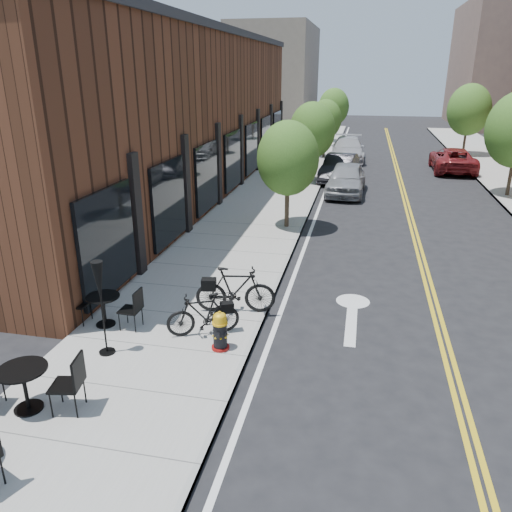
# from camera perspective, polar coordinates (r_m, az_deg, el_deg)

# --- Properties ---
(ground) EXTENTS (120.00, 120.00, 0.00)m
(ground) POSITION_cam_1_polar(r_m,az_deg,el_deg) (10.30, -1.00, -11.95)
(ground) COLOR black
(ground) RESTS_ON ground
(sidewalk_near) EXTENTS (4.00, 70.00, 0.12)m
(sidewalk_near) POSITION_cam_1_polar(r_m,az_deg,el_deg) (19.66, -0.10, 4.35)
(sidewalk_near) COLOR #9E9B93
(sidewalk_near) RESTS_ON ground
(building_near) EXTENTS (5.00, 28.00, 7.00)m
(building_near) POSITION_cam_1_polar(r_m,az_deg,el_deg) (24.10, -8.90, 15.43)
(building_near) COLOR #412315
(building_near) RESTS_ON ground
(bg_building_left) EXTENTS (8.00, 14.00, 10.00)m
(bg_building_left) POSITION_cam_1_polar(r_m,az_deg,el_deg) (57.34, 2.20, 19.94)
(bg_building_left) COLOR #726656
(bg_building_left) RESTS_ON ground
(bg_building_right) EXTENTS (10.00, 16.00, 12.00)m
(bg_building_right) POSITION_cam_1_polar(r_m,az_deg,el_deg) (60.12, 27.14, 18.85)
(bg_building_right) COLOR brown
(bg_building_right) RESTS_ON ground
(tree_near_a) EXTENTS (2.20, 2.20, 3.81)m
(tree_near_a) POSITION_cam_1_polar(r_m,az_deg,el_deg) (17.89, 3.67, 11.05)
(tree_near_a) COLOR #382B1E
(tree_near_a) RESTS_ON sidewalk_near
(tree_near_b) EXTENTS (2.30, 2.30, 3.98)m
(tree_near_b) POSITION_cam_1_polar(r_m,az_deg,el_deg) (25.75, 6.45, 14.10)
(tree_near_b) COLOR #382B1E
(tree_near_b) RESTS_ON sidewalk_near
(tree_near_c) EXTENTS (2.10, 2.10, 3.67)m
(tree_near_c) POSITION_cam_1_polar(r_m,az_deg,el_deg) (33.69, 7.92, 15.20)
(tree_near_c) COLOR #382B1E
(tree_near_c) RESTS_ON sidewalk_near
(tree_near_d) EXTENTS (2.40, 2.40, 4.11)m
(tree_near_d) POSITION_cam_1_polar(r_m,az_deg,el_deg) (41.63, 8.88, 16.49)
(tree_near_d) COLOR #382B1E
(tree_near_d) RESTS_ON sidewalk_near
(tree_far_c) EXTENTS (2.80, 2.80, 4.62)m
(tree_far_c) POSITION_cam_1_polar(r_m,az_deg,el_deg) (37.14, 23.17, 15.11)
(tree_far_c) COLOR #382B1E
(tree_far_c) RESTS_ON sidewalk_far
(fire_hydrant) EXTENTS (0.49, 0.49, 0.85)m
(fire_hydrant) POSITION_cam_1_polar(r_m,az_deg,el_deg) (10.32, -4.13, -8.56)
(fire_hydrant) COLOR maroon
(fire_hydrant) RESTS_ON sidewalk_near
(bicycle_left) EXTENTS (1.62, 1.07, 0.95)m
(bicycle_left) POSITION_cam_1_polar(r_m,az_deg,el_deg) (10.85, -6.07, -6.65)
(bicycle_left) COLOR black
(bicycle_left) RESTS_ON sidewalk_near
(bicycle_right) EXTENTS (1.95, 0.86, 1.13)m
(bicycle_right) POSITION_cam_1_polar(r_m,az_deg,el_deg) (11.73, -2.36, -3.89)
(bicycle_right) COLOR black
(bicycle_right) RESTS_ON sidewalk_near
(bistro_set_b) EXTENTS (1.96, 0.96, 1.03)m
(bistro_set_b) POSITION_cam_1_polar(r_m,az_deg,el_deg) (9.39, -24.98, -13.02)
(bistro_set_b) COLOR black
(bistro_set_b) RESTS_ON sidewalk_near
(bistro_set_c) EXTENTS (1.72, 0.75, 0.93)m
(bistro_set_c) POSITION_cam_1_polar(r_m,az_deg,el_deg) (11.68, -17.00, -5.48)
(bistro_set_c) COLOR black
(bistro_set_c) RESTS_ON sidewalk_near
(patio_umbrella) EXTENTS (0.32, 0.32, 1.99)m
(patio_umbrella) POSITION_cam_1_polar(r_m,az_deg,el_deg) (10.15, -17.44, -3.57)
(patio_umbrella) COLOR black
(patio_umbrella) RESTS_ON sidewalk_near
(parked_car_a) EXTENTS (1.86, 4.32, 1.45)m
(parked_car_a) POSITION_cam_1_polar(r_m,az_deg,el_deg) (24.11, 10.26, 8.69)
(parked_car_a) COLOR gray
(parked_car_a) RESTS_ON ground
(parked_car_b) EXTENTS (2.01, 4.36, 1.39)m
(parked_car_b) POSITION_cam_1_polar(r_m,az_deg,el_deg) (27.02, 9.52, 9.91)
(parked_car_b) COLOR black
(parked_car_b) RESTS_ON ground
(parked_car_c) EXTENTS (2.22, 5.15, 1.48)m
(parked_car_c) POSITION_cam_1_polar(r_m,az_deg,el_deg) (33.41, 10.44, 11.92)
(parked_car_c) COLOR #AEAEB2
(parked_car_c) RESTS_ON ground
(parked_car_far) EXTENTS (2.32, 4.94, 1.37)m
(parked_car_far) POSITION_cam_1_polar(r_m,az_deg,el_deg) (31.37, 21.56, 10.21)
(parked_car_far) COLOR maroon
(parked_car_far) RESTS_ON ground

